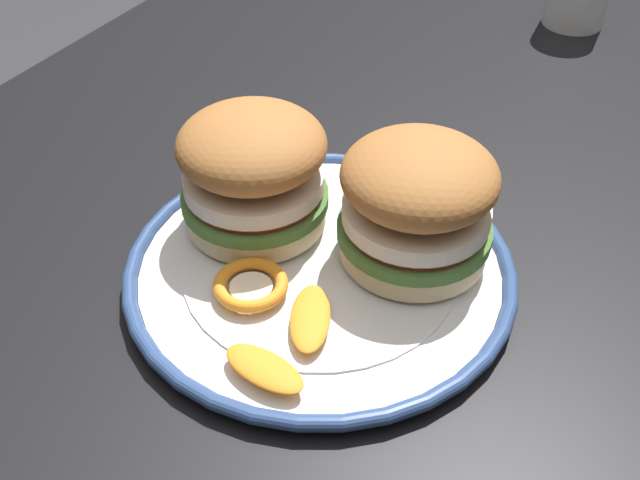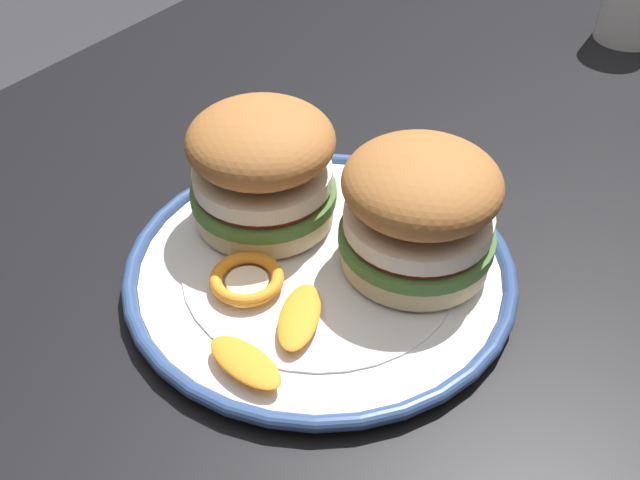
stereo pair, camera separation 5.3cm
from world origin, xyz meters
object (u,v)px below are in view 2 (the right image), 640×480
at_px(dinner_plate, 320,269).
at_px(dining_table, 378,343).
at_px(sandwich_half_right, 420,208).
at_px(sandwich_half_left, 262,165).

bearing_deg(dinner_plate, dining_table, 143.73).
bearing_deg(dining_table, sandwich_half_right, 91.84).
bearing_deg(sandwich_half_left, dinner_plate, 73.56).
xyz_separation_m(dinner_plate, sandwich_half_left, (-0.02, -0.07, 0.06)).
xyz_separation_m(dinner_plate, sandwich_half_right, (-0.05, 0.06, 0.06)).
xyz_separation_m(dining_table, sandwich_half_right, (-0.00, 0.03, 0.17)).
bearing_deg(dining_table, dinner_plate, -36.27).
distance_m(dinner_plate, sandwich_half_right, 0.10).
distance_m(dining_table, dinner_plate, 0.12).
relative_size(dinner_plate, sandwich_half_right, 2.51).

